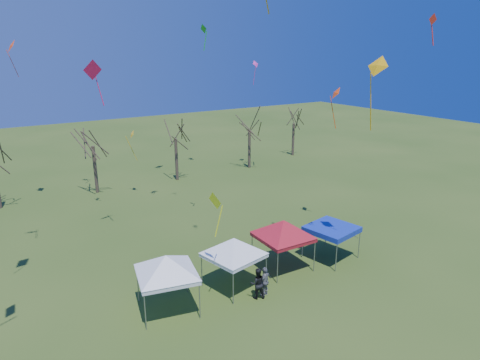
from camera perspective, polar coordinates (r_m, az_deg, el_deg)
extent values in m
plane|color=#314D18|center=(24.54, 3.02, -16.07)|extent=(140.00, 140.00, 0.00)
cylinder|color=#3D2D21|center=(43.55, -18.74, 1.33)|extent=(0.32, 0.32, 4.64)
cylinder|color=#3D2D21|center=(45.90, -8.47, 2.72)|extent=(0.32, 0.32, 4.49)
cylinder|color=#3D2D21|center=(50.30, 1.25, 4.14)|extent=(0.32, 0.32, 4.47)
cylinder|color=#3D2D21|center=(56.89, 7.10, 5.39)|extent=(0.32, 0.32, 4.23)
cylinder|color=gray|center=(22.49, -12.52, -16.88)|extent=(0.06, 0.06, 1.98)
cylinder|color=gray|center=(24.84, -13.46, -13.45)|extent=(0.06, 0.06, 1.98)
cylinder|color=gray|center=(22.90, -5.39, -15.85)|extent=(0.06, 0.06, 1.98)
cylinder|color=gray|center=(25.21, -7.08, -12.60)|extent=(0.06, 0.06, 1.98)
cube|color=white|center=(23.25, -9.75, -12.31)|extent=(3.54, 3.54, 0.24)
pyramid|color=white|center=(22.74, -9.89, -9.87)|extent=(4.09, 4.09, 0.99)
cylinder|color=gray|center=(23.93, -0.91, -14.29)|extent=(0.06, 0.06, 1.91)
cylinder|color=gray|center=(25.67, -5.13, -12.04)|extent=(0.06, 0.06, 1.91)
cylinder|color=gray|center=(25.60, 3.50, -12.09)|extent=(0.06, 0.06, 1.91)
cylinder|color=gray|center=(27.23, -0.74, -10.18)|extent=(0.06, 0.06, 1.91)
cube|color=white|center=(25.06, -0.83, -9.97)|extent=(3.38, 3.38, 0.23)
pyramid|color=white|center=(24.60, -0.84, -7.75)|extent=(3.96, 3.96, 0.95)
cylinder|color=gray|center=(25.90, 5.02, -11.61)|extent=(0.06, 0.06, 2.01)
cylinder|color=gray|center=(27.97, 1.61, -9.28)|extent=(0.06, 0.06, 2.01)
cylinder|color=gray|center=(27.48, 9.88, -10.05)|extent=(0.06, 0.06, 2.01)
cylinder|color=gray|center=(29.44, 6.30, -7.99)|extent=(0.06, 0.06, 2.01)
cube|color=#A30F1B|center=(27.17, 5.77, -7.56)|extent=(3.13, 3.13, 0.24)
pyramid|color=#A30F1B|center=(26.73, 5.84, -5.35)|extent=(4.27, 4.27, 1.01)
cylinder|color=gray|center=(27.76, 12.70, -10.08)|extent=(0.06, 0.06, 1.90)
cylinder|color=gray|center=(29.12, 8.33, -8.49)|extent=(0.06, 0.06, 1.90)
cylinder|color=gray|center=(29.82, 15.59, -8.34)|extent=(0.06, 0.06, 1.90)
cylinder|color=gray|center=(31.09, 11.39, -6.95)|extent=(0.06, 0.06, 1.90)
cube|color=#0F28A1|center=(28.98, 12.13, -6.53)|extent=(3.33, 3.33, 0.23)
cube|color=#0F28A1|center=(28.91, 12.15, -6.22)|extent=(3.33, 3.33, 0.11)
imported|color=slate|center=(24.77, 3.36, -13.35)|extent=(1.12, 0.77, 1.76)
imported|color=black|center=(24.52, 2.34, -13.60)|extent=(1.08, 0.98, 1.82)
cone|color=#FFB20D|center=(23.77, 17.87, 14.31)|extent=(0.84, 1.29, 1.09)
cube|color=#FFB20D|center=(24.03, 17.03, 9.93)|extent=(0.48, 0.08, 3.12)
cone|color=gold|center=(40.56, -14.25, 5.95)|extent=(0.49, 0.90, 0.82)
cube|color=gold|center=(41.28, -14.28, 4.11)|extent=(0.96, 0.10, 2.43)
cone|color=#FF460D|center=(32.35, 12.64, 11.30)|extent=(0.99, 1.20, 0.92)
cube|color=#FF460D|center=(32.79, 12.29, 8.80)|extent=(0.58, 0.29, 2.44)
cone|color=#EA34AA|center=(48.56, 2.10, 15.24)|extent=(0.95, 0.69, 0.76)
cube|color=#EA34AA|center=(48.48, 1.94, 13.77)|extent=(0.12, 0.38, 2.07)
cone|color=#19A31A|center=(31.43, -4.85, 19.48)|extent=(0.35, 0.72, 0.67)
cube|color=#19A31A|center=(31.29, -4.66, 17.99)|extent=(0.31, 0.08, 1.31)
cone|color=red|center=(26.36, 24.29, 18.96)|extent=(0.65, 0.18, 0.65)
cube|color=red|center=(26.44, 24.27, 17.30)|extent=(0.06, 0.31, 1.19)
cone|color=#E93F0C|center=(40.14, -28.25, 15.50)|extent=(0.82, 1.27, 1.08)
cube|color=#E93F0C|center=(40.46, -28.05, 13.55)|extent=(0.66, 0.09, 2.16)
cone|color=#F7FD1A|center=(21.89, -3.28, -2.73)|extent=(0.50, 1.07, 1.02)
cube|color=#F7FD1A|center=(22.09, -2.84, -5.49)|extent=(0.54, 0.11, 1.62)
cone|color=red|center=(30.50, -19.11, 13.73)|extent=(1.41, 0.72, 1.36)
cube|color=red|center=(30.78, -18.24, 11.31)|extent=(0.26, 0.79, 2.02)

